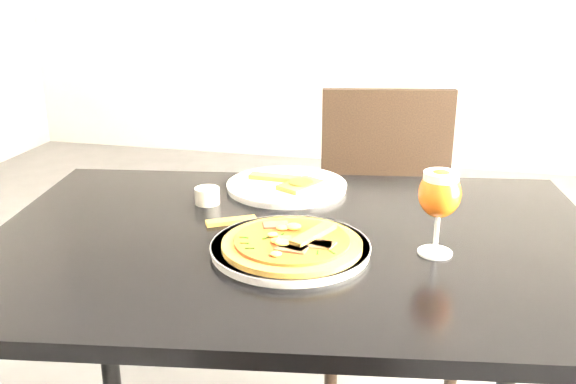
% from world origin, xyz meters
% --- Properties ---
extents(dining_table, '(1.31, 0.98, 0.75)m').
position_xyz_m(dining_table, '(0.09, -0.06, 0.66)').
color(dining_table, black).
rests_on(dining_table, ground).
extents(chair_far, '(0.49, 0.49, 0.90)m').
position_xyz_m(chair_far, '(0.22, 0.62, 0.50)').
color(chair_far, black).
rests_on(chair_far, ground).
extents(plate_main, '(0.40, 0.40, 0.02)m').
position_xyz_m(plate_main, '(0.10, -0.13, 0.76)').
color(plate_main, white).
rests_on(plate_main, dining_table).
extents(pizza, '(0.25, 0.25, 0.03)m').
position_xyz_m(pizza, '(0.10, -0.14, 0.77)').
color(pizza, olive).
rests_on(pizza, plate_main).
extents(plate_second, '(0.38, 0.38, 0.01)m').
position_xyz_m(plate_second, '(0.01, 0.22, 0.76)').
color(plate_second, white).
rests_on(plate_second, dining_table).
extents(crust_scraps, '(0.19, 0.12, 0.01)m').
position_xyz_m(crust_scraps, '(0.02, 0.21, 0.77)').
color(crust_scraps, olive).
rests_on(crust_scraps, plate_second).
extents(loose_crust, '(0.10, 0.07, 0.01)m').
position_xyz_m(loose_crust, '(-0.05, -0.02, 0.75)').
color(loose_crust, olive).
rests_on(loose_crust, dining_table).
extents(sauce_cup, '(0.05, 0.05, 0.04)m').
position_xyz_m(sauce_cup, '(-0.14, 0.08, 0.77)').
color(sauce_cup, beige).
rests_on(sauce_cup, dining_table).
extents(beer_glass, '(0.08, 0.08, 0.16)m').
position_xyz_m(beer_glass, '(0.36, -0.07, 0.86)').
color(beer_glass, silver).
rests_on(beer_glass, dining_table).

